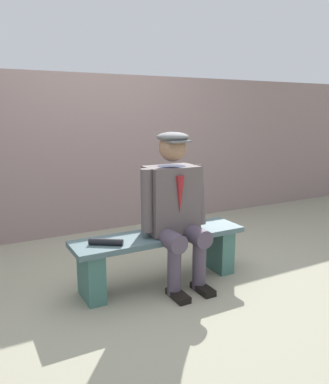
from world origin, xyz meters
name	(u,v)px	position (x,y,z in m)	size (l,w,h in m)	color
ground_plane	(160,282)	(0.00, 0.00, 0.00)	(30.00, 30.00, 0.00)	gray
bench	(160,251)	(0.00, 0.00, 0.29)	(1.48, 0.37, 0.43)	#455C60
seated_man	(175,204)	(-0.11, 0.06, 0.69)	(0.59, 0.57, 1.27)	#514748
rolled_magazine	(106,242)	(0.49, 0.05, 0.46)	(0.05, 0.05, 0.26)	black
stadium_wall	(92,154)	(0.00, -1.76, 0.93)	(12.00, 0.24, 1.85)	gray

